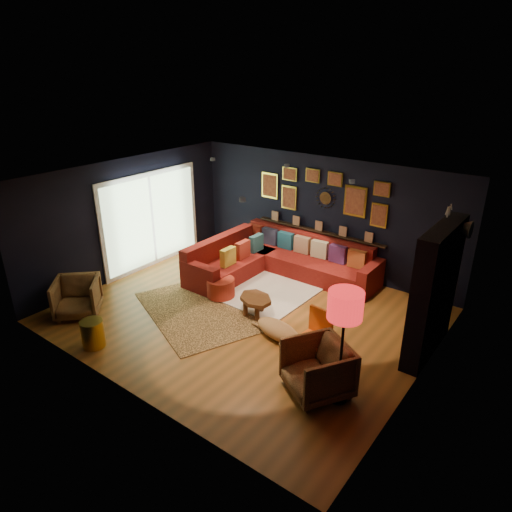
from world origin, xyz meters
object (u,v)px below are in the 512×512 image
Objects in this scene: sectional at (274,261)px; floor_lamp at (345,310)px; pouf at (221,287)px; armchair_left at (77,296)px; gold_stool at (93,334)px; armchair_right at (317,367)px; coffee_table at (255,301)px; orange_chair at (317,332)px; dog at (278,327)px.

floor_lamp is (3.11, -2.86, 1.13)m from sectional.
armchair_left is (-1.70, -2.15, 0.18)m from pouf.
gold_stool is (-0.80, -4.16, -0.08)m from sectional.
armchair_right is (3.03, -1.36, 0.21)m from pouf.
sectional is at bearing 137.48° from floor_lamp.
armchair_right is at bearing -30.46° from coffee_table.
pouf is at bearing -98.63° from sectional.
sectional reaches higher than armchair_left.
gold_stool is 0.28× the size of floor_lamp.
sectional is 4.17m from armchair_left.
orange_chair is at bearing -18.62° from coffee_table.
floor_lamp reaches higher than coffee_table.
sectional is at bearing 114.46° from coffee_table.
orange_chair is (3.21, 1.89, 0.30)m from gold_stool.
sectional is 7.12× the size of gold_stool.
coffee_table is at bearing 56.83° from gold_stool.
sectional is 2.61m from dog.
armchair_left reaches higher than coffee_table.
armchair_right is at bearing -53.46° from orange_chair.
dog is at bearing 41.16° from gold_stool.
pouf is 0.66× the size of armchair_right.
coffee_table is at bearing -8.74° from armchair_left.
armchair_left is at bearing -144.08° from coffee_table.
pouf is 1.19× the size of gold_stool.
floor_lamp reaches higher than orange_chair.
armchair_left is at bearing -170.53° from floor_lamp.
floor_lamp is (5.05, 0.84, 1.05)m from armchair_left.
coffee_table is 2.91m from gold_stool.
orange_chair is at bearing -0.78° from dog.
pouf is at bearing -172.40° from armchair_right.
armchair_left is 1.23m from gold_stool.
floor_lamp is 1.32× the size of dog.
orange_chair is (-0.39, 0.63, 0.10)m from armchair_right.
sectional reaches higher than gold_stool.
orange_chair is (4.34, 1.43, 0.14)m from armchair_left.
dog is (0.77, -0.37, -0.11)m from coffee_table.
orange_chair is 0.70× the size of dog.
pouf is at bearing 6.97° from armchair_left.
sectional is 3.75× the size of orange_chair.
armchair_right is (2.79, -2.91, 0.11)m from sectional.
armchair_left is (-1.94, -3.70, 0.08)m from sectional.
floor_lamp is at bearing -42.52° from sectional.
gold_stool is (-0.57, -2.61, 0.02)m from pouf.
floor_lamp reaches higher than sectional.
armchair_right is 0.67× the size of dog.
coffee_table is 0.69× the size of dog.
floor_lamp is at bearing -34.31° from orange_chair.
coffee_table is at bearing 165.60° from dog.
gold_stool is at bearing -127.78° from dog.
dog is (1.56, -2.09, -0.10)m from sectional.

